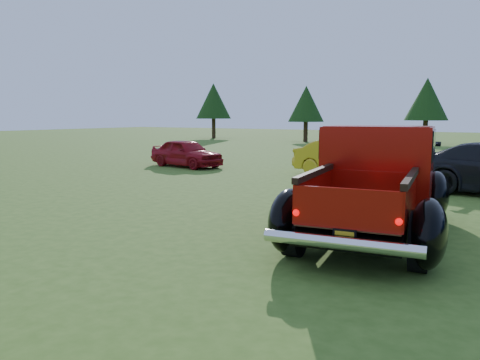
{
  "coord_description": "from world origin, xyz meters",
  "views": [
    {
      "loc": [
        3.95,
        -6.86,
        2.18
      ],
      "look_at": [
        -0.45,
        0.2,
        1.03
      ],
      "focal_mm": 35.0,
      "sensor_mm": 36.0,
      "label": 1
    }
  ],
  "objects_px": {
    "tree_west": "(306,104)",
    "show_car_yellow": "(350,158)",
    "pickup_truck": "(376,182)",
    "tree_mid_left": "(427,99)",
    "show_car_red": "(186,153)",
    "tree_far_west": "(213,101)"
  },
  "relations": [
    {
      "from": "tree_mid_left",
      "to": "show_car_red",
      "type": "xyz_separation_m",
      "value": [
        -5.5,
        -22.22,
        -2.79
      ]
    },
    {
      "from": "show_car_red",
      "to": "tree_west",
      "type": "bearing_deg",
      "value": 19.68
    },
    {
      "from": "tree_far_west",
      "to": "pickup_truck",
      "type": "relative_size",
      "value": 0.93
    },
    {
      "from": "tree_west",
      "to": "pickup_truck",
      "type": "bearing_deg",
      "value": -63.5
    },
    {
      "from": "pickup_truck",
      "to": "show_car_yellow",
      "type": "distance_m",
      "value": 8.05
    },
    {
      "from": "tree_far_west",
      "to": "show_car_red",
      "type": "bearing_deg",
      "value": -57.53
    },
    {
      "from": "show_car_red",
      "to": "tree_far_west",
      "type": "bearing_deg",
      "value": 42.33
    },
    {
      "from": "tree_west",
      "to": "show_car_yellow",
      "type": "xyz_separation_m",
      "value": [
        10.5,
        -19.71,
        -2.44
      ]
    },
    {
      "from": "tree_mid_left",
      "to": "tree_west",
      "type": "bearing_deg",
      "value": -167.47
    },
    {
      "from": "pickup_truck",
      "to": "tree_far_west",
      "type": "bearing_deg",
      "value": 122.17
    },
    {
      "from": "tree_far_west",
      "to": "show_car_yellow",
      "type": "relative_size",
      "value": 1.28
    },
    {
      "from": "tree_west",
      "to": "pickup_truck",
      "type": "xyz_separation_m",
      "value": [
        13.54,
        -27.16,
        -2.17
      ]
    },
    {
      "from": "tree_far_west",
      "to": "tree_west",
      "type": "bearing_deg",
      "value": -5.71
    },
    {
      "from": "tree_west",
      "to": "show_car_red",
      "type": "distance_m",
      "value": 20.67
    },
    {
      "from": "pickup_truck",
      "to": "show_car_yellow",
      "type": "xyz_separation_m",
      "value": [
        -3.04,
        7.45,
        -0.27
      ]
    },
    {
      "from": "tree_mid_left",
      "to": "show_car_red",
      "type": "bearing_deg",
      "value": -103.91
    },
    {
      "from": "tree_west",
      "to": "tree_mid_left",
      "type": "bearing_deg",
      "value": 12.53
    },
    {
      "from": "pickup_truck",
      "to": "show_car_yellow",
      "type": "height_order",
      "value": "pickup_truck"
    },
    {
      "from": "tree_far_west",
      "to": "tree_west",
      "type": "relative_size",
      "value": 1.13
    },
    {
      "from": "pickup_truck",
      "to": "show_car_yellow",
      "type": "relative_size",
      "value": 1.37
    },
    {
      "from": "pickup_truck",
      "to": "show_car_red",
      "type": "bearing_deg",
      "value": 137.62
    },
    {
      "from": "tree_far_west",
      "to": "tree_west",
      "type": "height_order",
      "value": "tree_far_west"
    }
  ]
}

